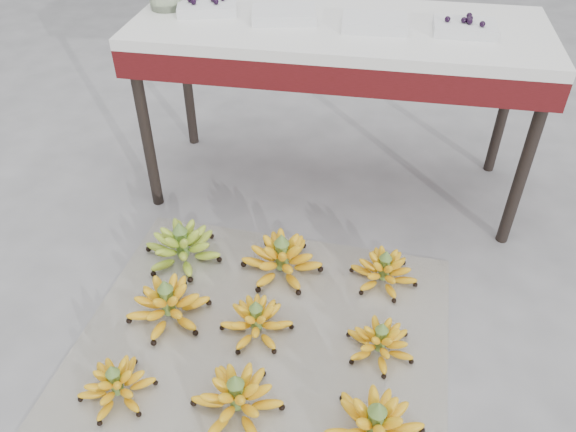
% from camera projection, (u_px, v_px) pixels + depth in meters
% --- Properties ---
extents(ground, '(60.00, 60.00, 0.00)m').
position_uv_depth(ground, '(289.00, 351.00, 1.91)').
color(ground, slate).
rests_on(ground, ground).
extents(newspaper_mat, '(1.30, 1.11, 0.01)m').
position_uv_depth(newspaper_mat, '(265.00, 335.00, 1.96)').
color(newspaper_mat, silver).
rests_on(newspaper_mat, ground).
extents(bunch_front_left, '(0.26, 0.26, 0.14)m').
position_uv_depth(bunch_front_left, '(116.00, 385.00, 1.74)').
color(bunch_front_left, yellow).
rests_on(bunch_front_left, newspaper_mat).
extents(bunch_front_center, '(0.29, 0.29, 0.17)m').
position_uv_depth(bunch_front_center, '(237.00, 398.00, 1.69)').
color(bunch_front_center, yellow).
rests_on(bunch_front_center, newspaper_mat).
extents(bunch_front_right, '(0.35, 0.35, 0.18)m').
position_uv_depth(bunch_front_right, '(375.00, 426.00, 1.62)').
color(bunch_front_right, yellow).
rests_on(bunch_front_right, newspaper_mat).
extents(bunch_mid_left, '(0.34, 0.34, 0.18)m').
position_uv_depth(bunch_mid_left, '(168.00, 304.00, 1.98)').
color(bunch_mid_left, yellow).
rests_on(bunch_mid_left, newspaper_mat).
extents(bunch_mid_center, '(0.29, 0.29, 0.15)m').
position_uv_depth(bunch_mid_center, '(256.00, 321.00, 1.94)').
color(bunch_mid_center, yellow).
rests_on(bunch_mid_center, newspaper_mat).
extents(bunch_mid_right, '(0.30, 0.30, 0.14)m').
position_uv_depth(bunch_mid_right, '(380.00, 342.00, 1.87)').
color(bunch_mid_right, yellow).
rests_on(bunch_mid_right, newspaper_mat).
extents(bunch_back_left, '(0.38, 0.38, 0.19)m').
position_uv_depth(bunch_back_left, '(182.00, 246.00, 2.22)').
color(bunch_back_left, olive).
rests_on(bunch_back_left, newspaper_mat).
extents(bunch_back_center, '(0.40, 0.40, 0.19)m').
position_uv_depth(bunch_back_center, '(282.00, 259.00, 2.16)').
color(bunch_back_center, yellow).
rests_on(bunch_back_center, newspaper_mat).
extents(bunch_back_right, '(0.31, 0.31, 0.15)m').
position_uv_depth(bunch_back_right, '(384.00, 271.00, 2.13)').
color(bunch_back_right, yellow).
rests_on(bunch_back_right, newspaper_mat).
extents(vendor_table, '(1.62, 0.65, 0.78)m').
position_uv_depth(vendor_table, '(338.00, 44.00, 2.24)').
color(vendor_table, black).
rests_on(vendor_table, ground).
extents(tray_far_left, '(0.27, 0.22, 0.06)m').
position_uv_depth(tray_far_left, '(207.00, 7.00, 2.26)').
color(tray_far_left, silver).
rests_on(tray_far_left, vendor_table).
extents(tray_left, '(0.28, 0.22, 0.04)m').
position_uv_depth(tray_left, '(284.00, 14.00, 2.19)').
color(tray_left, silver).
rests_on(tray_left, vendor_table).
extents(tray_right, '(0.25, 0.19, 0.04)m').
position_uv_depth(tray_right, '(375.00, 23.00, 2.12)').
color(tray_right, silver).
rests_on(tray_right, vendor_table).
extents(tray_far_right, '(0.23, 0.16, 0.06)m').
position_uv_depth(tray_far_right, '(465.00, 27.00, 2.08)').
color(tray_far_right, silver).
rests_on(tray_far_right, vendor_table).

